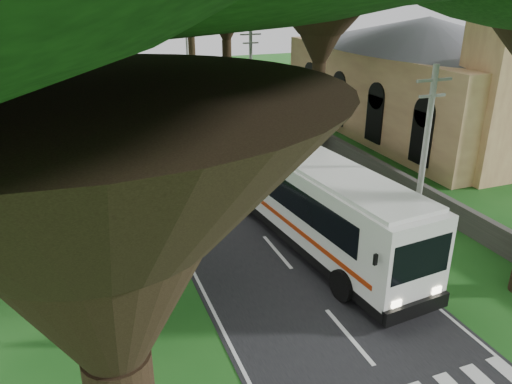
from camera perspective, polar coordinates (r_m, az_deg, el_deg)
The scene contains 11 objects.
ground at distance 16.18m, azimuth 14.38°, elevation -19.86°, with size 140.00×140.00×0.00m, color #184F16.
road at distance 36.81m, azimuth -8.11°, elevation 5.46°, with size 8.00×120.00×0.04m, color black.
property_wall at distance 38.65m, azimuth 5.38°, elevation 7.32°, with size 0.35×50.00×1.20m, color #383533.
church at distance 40.50m, azimuth 18.86°, elevation 13.19°, with size 14.00×24.00×11.60m.
pole_near at distance 21.27m, azimuth 18.59°, elevation 3.44°, with size 1.60×0.24×8.00m.
pole_mid at distance 38.30m, azimuth -0.60°, elevation 12.77°, with size 1.60×0.24×8.00m.
pole_far at distance 57.29m, azimuth -7.88°, elevation 15.86°, with size 1.60×0.24×8.00m.
coach_bus at distance 22.02m, azimuth 6.27°, elevation -0.59°, with size 4.10×13.54×3.93m.
distant_car_b at distance 59.20m, azimuth -14.36°, elevation 12.21°, with size 1.48×4.23×1.39m, color #20204C.
distant_car_c at distance 69.15m, azimuth -12.25°, elevation 13.76°, with size 1.74×4.28×1.24m, color maroon.
pedestrian at distance 16.96m, azimuth -15.44°, elevation -14.25°, with size 0.58×0.38×1.59m, color black.
Camera 1 is at (-7.64, -9.37, 10.75)m, focal length 35.00 mm.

